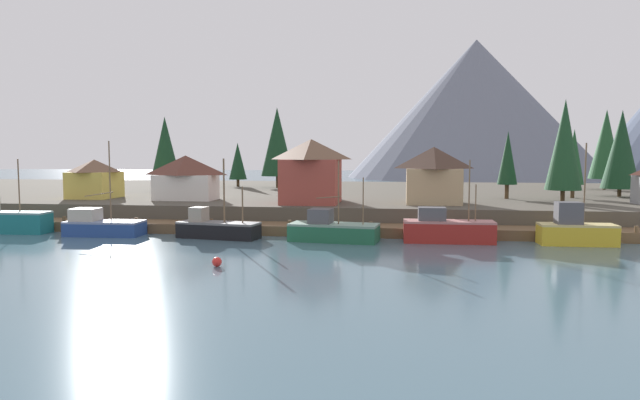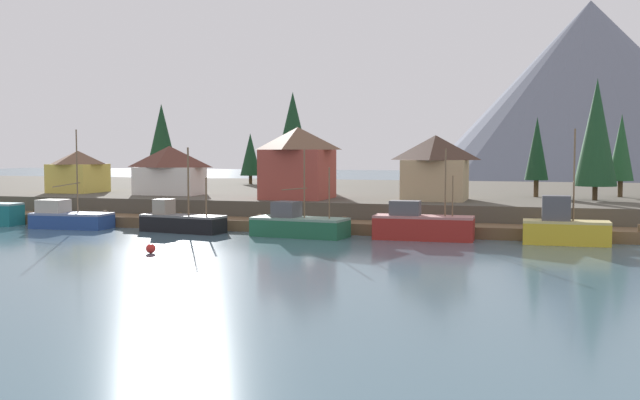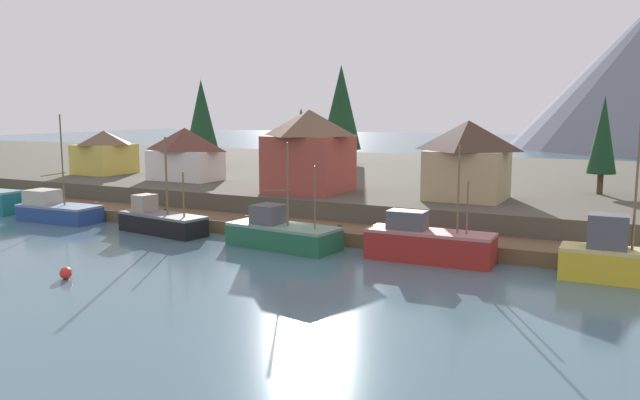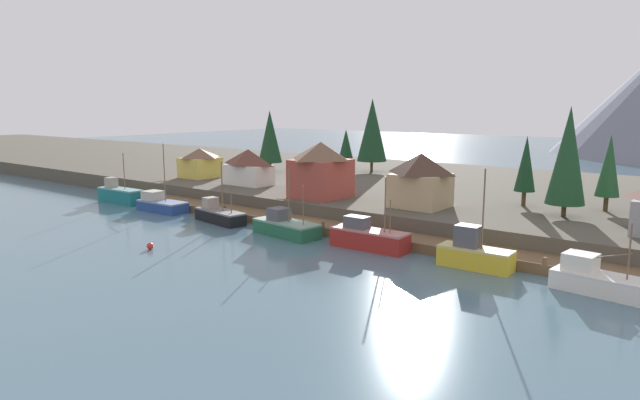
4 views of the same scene
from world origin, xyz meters
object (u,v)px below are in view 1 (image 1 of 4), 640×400
at_px(house_red, 311,171).
at_px(conifer_centre, 277,142).
at_px(conifer_mid_left, 508,158).
at_px(conifer_mid_right, 238,161).
at_px(fishing_boat_blue, 102,226).
at_px(house_white, 186,177).
at_px(fishing_boat_yellow, 575,230).
at_px(channel_buoy, 217,262).
at_px(house_yellow, 95,178).
at_px(conifer_back_right, 621,149).
at_px(fishing_boat_red, 447,230).
at_px(fishing_boat_green, 332,230).
at_px(conifer_near_right, 564,145).
at_px(conifer_back_left, 165,148).
at_px(fishing_boat_teal, 8,221).
at_px(conifer_near_left, 574,157).
at_px(conifer_far_left, 606,144).
at_px(house_tan, 434,175).
at_px(fishing_boat_black, 217,228).

xyz_separation_m(house_red, conifer_centre, (-10.07, 28.11, 3.86)).
height_order(conifer_mid_left, conifer_mid_right, conifer_mid_left).
relative_size(fishing_boat_blue, house_white, 1.25).
relative_size(fishing_boat_yellow, channel_buoy, 12.97).
height_order(house_red, conifer_mid_right, conifer_mid_right).
distance_m(house_yellow, conifer_back_right, 68.16).
distance_m(fishing_boat_red, channel_buoy, 22.21).
xyz_separation_m(fishing_boat_green, conifer_back_right, (34.77, 26.99, 7.67)).
relative_size(fishing_boat_green, conifer_centre, 0.65).
xyz_separation_m(conifer_near_right, conifer_back_right, (9.74, 9.71, -0.48)).
bearing_deg(fishing_boat_green, conifer_mid_left, 54.59).
distance_m(conifer_mid_right, conifer_centre, 8.47).
distance_m(conifer_near_right, conifer_back_left, 54.49).
distance_m(conifer_back_right, conifer_centre, 50.25).
xyz_separation_m(fishing_boat_teal, conifer_back_right, (68.46, 26.21, 7.45)).
height_order(fishing_boat_red, conifer_back_right, conifer_back_right).
bearing_deg(house_white, channel_buoy, -64.57).
relative_size(conifer_near_left, conifer_back_right, 0.77).
relative_size(house_red, house_white, 0.97).
distance_m(house_red, channel_buoy, 25.34).
bearing_deg(conifer_far_left, fishing_boat_teal, -150.10).
height_order(conifer_near_left, conifer_far_left, conifer_far_left).
bearing_deg(fishing_boat_green, fishing_boat_teal, -174.23).
height_order(house_yellow, conifer_back_right, conifer_back_right).
bearing_deg(fishing_boat_green, conifer_centre, 116.45).
relative_size(conifer_back_right, conifer_centre, 0.86).
distance_m(fishing_boat_yellow, conifer_mid_right, 59.75).
bearing_deg(conifer_mid_right, conifer_mid_left, -26.93).
distance_m(house_yellow, conifer_near_left, 60.85).
bearing_deg(fishing_boat_green, house_white, 151.83).
bearing_deg(fishing_boat_teal, conifer_near_right, 14.02).
xyz_separation_m(house_red, conifer_near_right, (28.83, 5.90, 2.95)).
bearing_deg(conifer_near_right, house_tan, -164.05).
relative_size(conifer_near_right, conifer_mid_left, 1.42).
distance_m(conifer_mid_left, channel_buoy, 43.79).
xyz_separation_m(conifer_mid_left, conifer_far_left, (18.46, 20.73, 2.03)).
xyz_separation_m(fishing_boat_teal, fishing_boat_black, (22.41, -0.51, -0.28)).
bearing_deg(fishing_boat_black, conifer_centre, 102.95).
height_order(fishing_boat_green, conifer_back_left, conifer_back_left).
height_order(house_white, conifer_near_left, conifer_near_left).
distance_m(conifer_mid_left, conifer_centre, 38.08).
distance_m(fishing_boat_yellow, conifer_far_left, 44.90).
relative_size(fishing_boat_teal, fishing_boat_red, 1.00).
xyz_separation_m(fishing_boat_green, house_tan, (9.92, 12.96, 4.76)).
bearing_deg(conifer_back_left, house_white, -58.58).
bearing_deg(fishing_boat_green, conifer_back_right, 44.90).
height_order(fishing_boat_blue, conifer_near_left, conifer_near_left).
relative_size(house_tan, channel_buoy, 9.15).
distance_m(fishing_boat_black, fishing_boat_red, 21.80).
bearing_deg(fishing_boat_red, fishing_boat_teal, 178.96).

